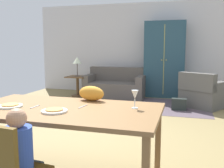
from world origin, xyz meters
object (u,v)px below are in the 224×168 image
at_px(side_table, 78,83).
at_px(cat, 91,93).
at_px(wine_glass, 135,95).
at_px(armoire, 165,60).
at_px(armchair, 203,94).
at_px(plate_near_man, 10,106).
at_px(handbag, 179,104).
at_px(table_lamp, 77,61).
at_px(plate_near_child, 54,111).
at_px(couch, 115,86).
at_px(dining_table, 63,114).

bearing_deg(side_table, cat, -64.07).
distance_m(wine_glass, armoire, 4.81).
height_order(armchair, armoire, armoire).
distance_m(plate_near_man, cat, 0.88).
bearing_deg(handbag, cat, -107.38).
bearing_deg(armoire, plate_near_man, -102.89).
relative_size(wine_glass, table_lamp, 0.34).
xyz_separation_m(plate_near_man, plate_near_child, (0.54, -0.06, 0.00)).
bearing_deg(couch, plate_near_man, -88.13).
xyz_separation_m(plate_near_child, armoire, (0.63, 5.17, 0.28)).
xyz_separation_m(plate_near_child, armchair, (1.61, 4.05, -0.45)).
height_order(dining_table, armoire, armoire).
relative_size(dining_table, plate_near_man, 7.88).
xyz_separation_m(cat, armchair, (1.46, 3.45, -0.53)).
bearing_deg(dining_table, plate_near_child, -90.00).
bearing_deg(armchair, plate_near_child, -111.64).
height_order(wine_glass, side_table, wine_glass).
xyz_separation_m(armchair, armoire, (-0.98, 1.11, 0.73)).
relative_size(wine_glass, handbag, 0.58).
bearing_deg(plate_near_child, couch, 98.31).
xyz_separation_m(wine_glass, handbag, (0.38, 3.24, -0.76)).
xyz_separation_m(plate_near_child, side_table, (-1.74, 4.50, -0.39)).
distance_m(plate_near_child, armoire, 5.21).
height_order(wine_glass, table_lamp, table_lamp).
distance_m(couch, side_table, 1.08).
height_order(plate_near_man, cat, cat).
xyz_separation_m(plate_near_man, wine_glass, (1.25, 0.30, 0.12)).
relative_size(cat, side_table, 0.55).
relative_size(plate_near_child, side_table, 0.43).
bearing_deg(armoire, dining_table, -97.17).
distance_m(side_table, handbag, 2.98).
distance_m(plate_near_man, table_lamp, 4.60).
bearing_deg(table_lamp, plate_near_child, -68.81).
bearing_deg(side_table, table_lamp, 135.00).
relative_size(dining_table, plate_near_child, 7.88).
bearing_deg(cat, plate_near_man, -131.27).
relative_size(armchair, side_table, 2.04).
bearing_deg(dining_table, handbag, 72.35).
xyz_separation_m(armoire, handbag, (0.46, -1.57, -0.92)).
xyz_separation_m(armoire, side_table, (-2.37, -0.67, -0.67)).
height_order(cat, table_lamp, table_lamp).
distance_m(cat, armchair, 3.78).
height_order(plate_near_child, wine_glass, wine_glass).
height_order(side_table, table_lamp, table_lamp).
height_order(plate_near_man, couch, couch).
relative_size(plate_near_man, handbag, 0.78).
height_order(armchair, side_table, armchair).
xyz_separation_m(couch, table_lamp, (-1.05, -0.26, 0.70)).
distance_m(armoire, handbag, 1.88).
relative_size(couch, armchair, 1.41).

